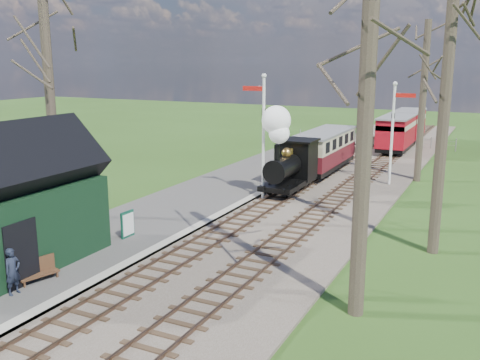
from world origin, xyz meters
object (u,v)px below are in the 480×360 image
at_px(bench, 37,270).
at_px(semaphore_far, 394,126).
at_px(person, 13,271).
at_px(locomotive, 288,155).
at_px(red_carriage_b, 408,125).
at_px(sign_board, 128,224).
at_px(station_shed, 10,206).
at_px(semaphore_near, 262,128).
at_px(coach, 324,149).
at_px(red_carriage_a, 396,133).

bearing_deg(bench, semaphore_far, 69.00).
bearing_deg(person, locomotive, -7.66).
height_order(locomotive, red_carriage_b, locomotive).
relative_size(sign_board, bench, 0.80).
relative_size(locomotive, bench, 3.52).
relative_size(station_shed, red_carriage_b, 1.19).
bearing_deg(person, red_carriage_b, -6.19).
xyz_separation_m(station_shed, sign_board, (1.46, 4.05, -1.56)).
xyz_separation_m(station_shed, semaphore_near, (3.53, 12.00, 1.35)).
height_order(coach, red_carriage_a, red_carriage_a).
relative_size(locomotive, coach, 0.62).
xyz_separation_m(coach, person, (-2.59, -21.18, -0.63)).
height_order(red_carriage_a, red_carriage_b, same).
distance_m(semaphore_far, bench, 20.04).
bearing_deg(red_carriage_b, sign_board, -100.12).
bearing_deg(semaphore_far, person, -109.61).
distance_m(semaphore_far, person, 20.88).
height_order(semaphore_far, red_carriage_a, semaphore_far).
bearing_deg(person, sign_board, 4.55).
distance_m(semaphore_far, red_carriage_b, 16.68).
bearing_deg(semaphore_near, station_shed, -106.38).
distance_m(semaphore_near, red_carriage_a, 17.44).
distance_m(station_shed, coach, 20.13).
relative_size(station_shed, semaphore_near, 1.01).
bearing_deg(semaphore_near, red_carriage_b, 81.48).
height_order(station_shed, person, station_shed).
relative_size(semaphore_far, sign_board, 5.61).
relative_size(red_carriage_a, bench, 4.12).
bearing_deg(semaphore_far, sign_board, -117.32).
relative_size(bench, person, 0.93).
distance_m(semaphore_near, bench, 13.05).
distance_m(semaphore_near, semaphore_far, 7.91).
distance_m(station_shed, person, 2.67).
distance_m(sign_board, bench, 4.57).
relative_size(station_shed, person, 4.54).
bearing_deg(person, coach, -4.95).
distance_m(sign_board, person, 5.59).
bearing_deg(coach, station_shed, -102.33).
distance_m(station_shed, locomotive, 14.25).
xyz_separation_m(semaphore_far, coach, (-4.37, 1.65, -1.82)).
xyz_separation_m(coach, red_carriage_b, (2.60, 14.84, 0.02)).
relative_size(semaphore_far, red_carriage_b, 1.08).
distance_m(coach, person, 21.35).
xyz_separation_m(semaphore_near, person, (-1.82, -13.53, -2.73)).
bearing_deg(red_carriage_b, bench, -98.67).
height_order(semaphore_far, bench, semaphore_far).
distance_m(locomotive, coach, 6.09).
height_order(semaphore_far, coach, semaphore_far).
relative_size(station_shed, semaphore_far, 1.10).
xyz_separation_m(red_carriage_a, bench, (-5.34, -29.51, -1.01)).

